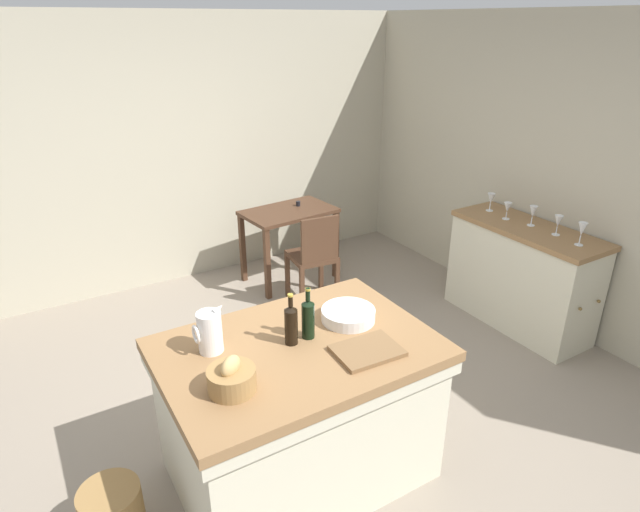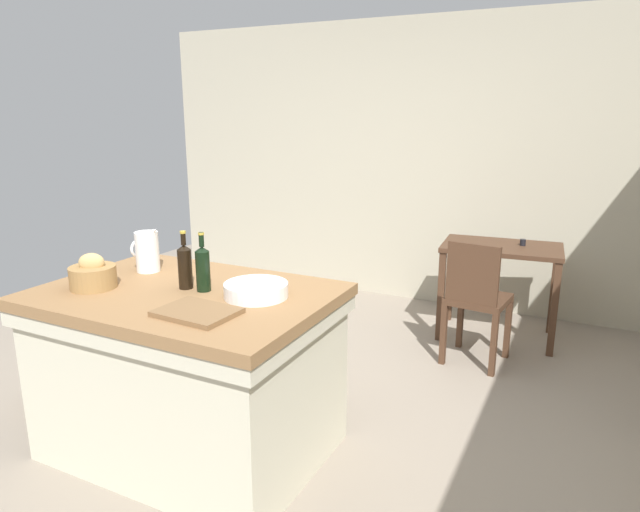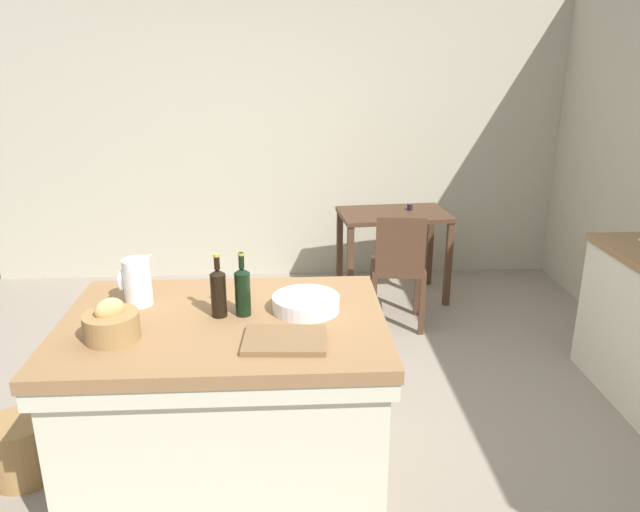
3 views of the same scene
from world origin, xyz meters
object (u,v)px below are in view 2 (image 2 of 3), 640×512
Objects in this scene: wash_bowl at (256,290)px; cutting_board at (197,312)px; island_table at (189,366)px; pitcher at (147,251)px; wicker_hamper at (72,373)px; wooden_chair at (476,298)px; writing_desk at (501,261)px; wine_bottle_amber at (185,265)px; wine_bottle_dark at (203,267)px; bread_basket at (93,275)px.

wash_bowl reaches higher than cutting_board.
pitcher reaches higher than island_table.
wooden_chair is at bearing 36.89° from wicker_hamper.
island_table is 0.59m from wash_bowl.
pitcher is at bearing -126.67° from writing_desk.
wine_bottle_amber is at bearing -3.95° from wicker_hamper.
wine_bottle_dark is at bearing 122.91° from cutting_board.
wicker_hamper is at bearing 174.14° from island_table.
wine_bottle_amber is at bearing 25.71° from bread_basket.
writing_desk is 2.78m from cutting_board.
wooden_chair is (1.13, 1.75, 0.02)m from island_table.
wine_bottle_amber is at bearing -123.90° from wooden_chair.
bread_basket is (-0.03, -0.36, -0.05)m from pitcher.
wine_bottle_amber reaches higher than bread_basket.
wash_bowl is 0.41m from wine_bottle_amber.
island_table is 0.55m from wine_bottle_dark.
cutting_board is at bearing -32.38° from pitcher.
wooden_chair is 2.06m from wine_bottle_dark.
bread_basket reaches higher than wooden_chair.
pitcher is 0.83m from cutting_board.
wine_bottle_dark is (0.09, 0.04, 0.54)m from island_table.
island_table is 0.54m from wine_bottle_amber.
cutting_board is at bearing -41.80° from island_table.
island_table is 0.57m from cutting_board.
wooden_chair is at bearing 57.09° from island_table.
wooden_chair is 2.26m from pitcher.
wine_bottle_amber reaches higher than cutting_board.
wash_bowl is at bearing -109.61° from writing_desk.
wicker_hamper is at bearing 176.05° from wine_bottle_amber.
island_table is at bearing 20.80° from bread_basket.
wine_bottle_dark is 1.01× the size of wine_bottle_amber.
wine_bottle_dark is (-1.04, -1.70, 0.52)m from wooden_chair.
wine_bottle_dark reaches higher than bread_basket.
wash_bowl is (-0.81, -2.28, 0.30)m from writing_desk.
writing_desk is 3.15× the size of wine_bottle_amber.
cutting_board is (-0.91, -2.61, 0.28)m from writing_desk.
wash_bowl reaches higher than wicker_hamper.
wash_bowl is (-0.75, -1.67, 0.43)m from wooden_chair.
island_table is at bearing -24.71° from pitcher.
wine_bottle_amber reaches higher than wicker_hamper.
pitcher reaches higher than wash_bowl.
writing_desk is 3.13× the size of wine_bottle_dark.
wash_bowl is 0.92× the size of cutting_board.
writing_desk is at bearing 57.00° from bread_basket.
island_table is at bearing -116.83° from writing_desk.
wine_bottle_dark reaches higher than wash_bowl.
writing_desk is 2.72m from pitcher.
wine_bottle_amber reaches higher than wooden_chair.
wash_bowl is 1.04× the size of wine_bottle_dark.
bread_basket is 0.74m from cutting_board.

